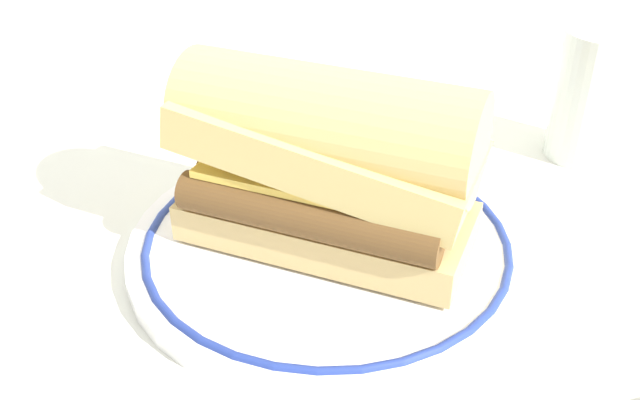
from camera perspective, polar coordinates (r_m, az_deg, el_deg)
ground_plane at (r=0.52m, az=1.76°, el=-4.97°), size 1.50×1.50×0.00m
plate at (r=0.52m, az=-0.00°, el=-3.43°), size 0.28×0.28×0.01m
sausage_sandwich at (r=0.48m, az=0.00°, el=3.11°), size 0.21×0.15×0.12m
drinking_glass at (r=0.66m, az=19.42°, el=6.98°), size 0.06×0.06×0.11m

